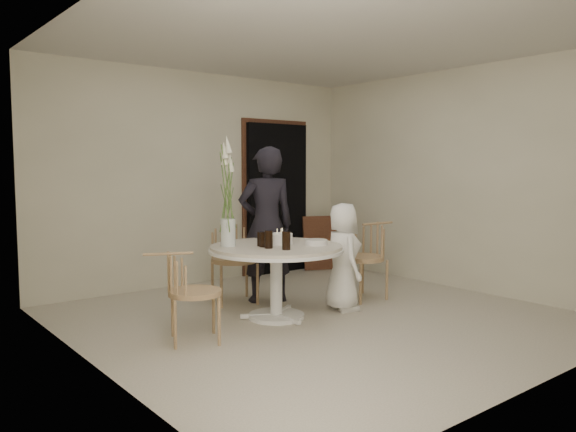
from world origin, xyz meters
TOP-DOWN VIEW (x-y plane):
  - ground at (0.00, 0.00)m, footprint 4.50×4.50m
  - room_shell at (0.00, 0.00)m, footprint 4.50×4.50m
  - doorway at (1.15, 2.19)m, footprint 1.00×0.10m
  - door_trim at (1.15, 2.23)m, footprint 1.12×0.03m
  - table at (-0.35, 0.25)m, footprint 1.33×1.33m
  - picture_frame at (1.82, 1.95)m, footprint 0.61×0.40m
  - chair_far at (-0.27, 1.18)m, footprint 0.59×0.61m
  - chair_right at (1.03, 0.28)m, footprint 0.54×0.51m
  - chair_left at (-1.45, 0.14)m, footprint 0.57×0.55m
  - girl at (-0.01, 0.88)m, footprint 0.73×0.61m
  - boy at (0.39, 0.07)m, footprint 0.52×0.64m
  - birthday_cake at (-0.27, 0.28)m, footprint 0.23×0.23m
  - cola_tumbler_a at (-0.52, 0.24)m, footprint 0.08×0.08m
  - cola_tumbler_b at (-0.45, -0.04)m, footprint 0.08×0.08m
  - cola_tumbler_c at (-0.53, 0.14)m, footprint 0.09×0.09m
  - cola_tumbler_d at (-0.50, 0.30)m, footprint 0.08×0.08m
  - plate_stack at (-0.03, 0.02)m, footprint 0.26×0.26m
  - flower_vase at (-0.76, 0.48)m, footprint 0.15×0.15m

SIDE VIEW (x-z plane):
  - ground at x=0.00m, z-range 0.00..0.00m
  - picture_frame at x=1.82m, z-range 0.00..0.78m
  - chair_left at x=-1.45m, z-range 0.12..0.91m
  - boy at x=0.39m, z-range 0.00..1.13m
  - chair_right at x=1.03m, z-range 0.13..1.00m
  - chair_far at x=-0.27m, z-range 0.13..1.01m
  - table at x=-0.35m, z-range 0.25..0.98m
  - plate_stack at x=-0.03m, z-range 0.73..0.78m
  - birthday_cake at x=-0.27m, z-range 0.71..0.86m
  - cola_tumbler_d at x=-0.50m, z-range 0.73..0.87m
  - cola_tumbler_a at x=-0.52m, z-range 0.73..0.88m
  - cola_tumbler_c at x=-0.53m, z-range 0.73..0.90m
  - cola_tumbler_b at x=-0.45m, z-range 0.73..0.90m
  - girl at x=-0.01m, z-range 0.00..1.72m
  - doorway at x=1.15m, z-range 0.00..2.10m
  - door_trim at x=1.15m, z-range 0.00..2.22m
  - flower_vase at x=-0.76m, z-range 0.64..1.72m
  - room_shell at x=0.00m, z-range -0.63..3.87m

